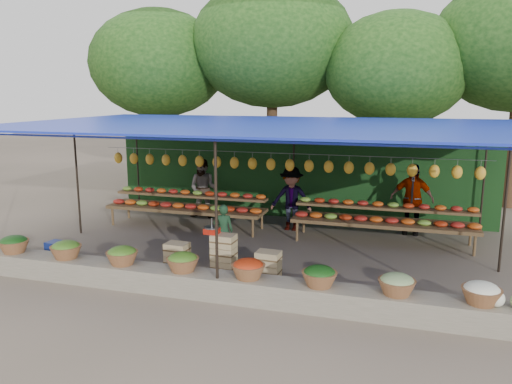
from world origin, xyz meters
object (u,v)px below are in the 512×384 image
(weighing_scale, at_px, (212,230))
(vendor_seated, at_px, (223,231))
(crate_counter, at_px, (222,257))
(blue_crate_back, at_px, (57,248))
(blue_crate_front, at_px, (72,268))

(weighing_scale, relative_size, vendor_seated, 0.27)
(crate_counter, xyz_separation_m, vendor_seated, (-0.30, 0.86, 0.27))
(blue_crate_back, bearing_deg, blue_crate_front, -34.33)
(weighing_scale, height_order, vendor_seated, vendor_seated)
(vendor_seated, bearing_deg, blue_crate_back, -5.69)
(crate_counter, bearing_deg, vendor_seated, 109.30)
(crate_counter, height_order, blue_crate_back, crate_counter)
(crate_counter, relative_size, weighing_scale, 7.58)
(vendor_seated, xyz_separation_m, blue_crate_front, (-2.45, -1.81, -0.44))
(weighing_scale, distance_m, blue_crate_back, 3.72)
(crate_counter, distance_m, blue_crate_back, 3.87)
(vendor_seated, distance_m, blue_crate_back, 3.69)
(vendor_seated, relative_size, blue_crate_front, 2.51)
(blue_crate_back, bearing_deg, vendor_seated, 20.17)
(blue_crate_front, distance_m, blue_crate_back, 1.49)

